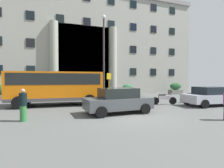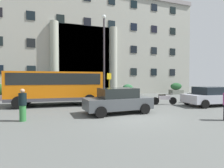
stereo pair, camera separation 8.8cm
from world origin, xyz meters
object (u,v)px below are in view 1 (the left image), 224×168
lamppost_plaza_centre (104,51)px  bus_stop_sign (109,83)px  orange_minibus (57,85)px  scooter_by_planter (191,97)px  parked_sedan_second (118,100)px  hedge_planter_far_west (127,90)px  pedestrian_child_trailing (23,105)px  hedge_planter_far_east (82,92)px  parked_sedan_far (211,96)px  hedge_planter_west (51,93)px  motorcycle_near_kerb (164,99)px  hedge_planter_entrance_left (176,89)px  motorcycle_far_end (110,101)px

lamppost_plaza_centre → bus_stop_sign: bearing=-74.5°
orange_minibus → scooter_by_planter: 11.48m
parked_sedan_second → hedge_planter_far_west: bearing=59.3°
orange_minibus → pedestrian_child_trailing: 5.19m
hedge_planter_far_east → parked_sedan_far: (8.43, -9.17, 0.08)m
hedge_planter_west → motorcycle_near_kerb: bearing=-40.7°
hedge_planter_entrance_left → hedge_planter_far_west: 7.27m
hedge_planter_entrance_left → hedge_planter_far_west: hedge_planter_entrance_left is taller
bus_stop_sign → hedge_planter_west: bearing=151.3°
parked_sedan_far → hedge_planter_far_east: bearing=136.6°
parked_sedan_second → lamppost_plaza_centre: 8.61m
parked_sedan_second → parked_sedan_far: 7.85m
motorcycle_near_kerb → motorcycle_far_end: 4.54m
hedge_planter_west → motorcycle_near_kerb: (8.66, -7.44, -0.14)m
hedge_planter_far_west → motorcycle_far_end: 9.05m
motorcycle_far_end → pedestrian_child_trailing: 5.84m
orange_minibus → hedge_planter_far_west: orange_minibus is taller
hedge_planter_far_east → motorcycle_far_end: (0.79, -7.44, -0.21)m
orange_minibus → hedge_planter_far_east: size_ratio=4.49×
parked_sedan_second → motorcycle_far_end: parked_sedan_second is taller
hedge_planter_far_west → hedge_planter_west: (-8.95, -0.24, -0.09)m
hedge_planter_far_west → hedge_planter_far_east: size_ratio=0.92×
parked_sedan_second → hedge_planter_entrance_left: bearing=35.0°
hedge_planter_entrance_left → parked_sedan_second: 15.68m
motorcycle_near_kerb → lamppost_plaza_centre: lamppost_plaza_centre is taller
hedge_planter_entrance_left → motorcycle_far_end: size_ratio=0.93×
bus_stop_sign → hedge_planter_west: size_ratio=1.28×
orange_minibus → hedge_planter_west: (-0.50, 4.99, -0.97)m
orange_minibus → lamppost_plaza_centre: bearing=35.9°
bus_stop_sign → parked_sedan_far: 8.84m
hedge_planter_entrance_left → hedge_planter_far_east: bearing=-179.1°
bus_stop_sign → pedestrian_child_trailing: (-6.65, -6.85, -0.84)m
motorcycle_far_end → pedestrian_child_trailing: bearing=-172.1°
orange_minibus → lamppost_plaza_centre: size_ratio=0.81×
hedge_planter_far_west → lamppost_plaza_centre: (-3.74, -2.31, 4.28)m
hedge_planter_far_west → scooter_by_planter: 7.94m
bus_stop_sign → hedge_planter_west: (-5.46, 2.99, -1.04)m
bus_stop_sign → lamppost_plaza_centre: (-0.25, 0.91, 3.34)m
motorcycle_near_kerb → hedge_planter_entrance_left: bearing=59.3°
parked_sedan_second → motorcycle_far_end: 2.10m
bus_stop_sign → motorcycle_near_kerb: bearing=-54.3°
lamppost_plaza_centre → pedestrian_child_trailing: bearing=-129.5°
hedge_planter_far_west → parked_sedan_far: bearing=-73.4°
orange_minibus → parked_sedan_second: (3.41, -4.48, -0.81)m
hedge_planter_entrance_left → hedge_planter_west: size_ratio=0.89×
hedge_planter_far_west → hedge_planter_far_east: bearing=-177.9°
orange_minibus → lamppost_plaza_centre: (4.71, 2.91, 3.40)m
hedge_planter_west → scooter_by_planter: (11.71, -7.20, -0.14)m
pedestrian_child_trailing → orange_minibus: bearing=-96.0°
lamppost_plaza_centre → parked_sedan_far: bearing=-47.2°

